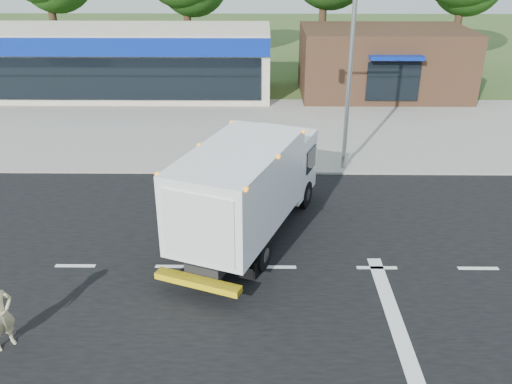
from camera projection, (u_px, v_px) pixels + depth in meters
ground at (276, 268)px, 16.11m from camera, size 120.00×120.00×0.00m
road_asphalt at (276, 267)px, 16.11m from camera, size 60.00×14.00×0.02m
sidewalk at (272, 162)px, 23.51m from camera, size 60.00×2.40×0.12m
parking_apron at (270, 122)px, 28.78m from camera, size 60.00×9.00×0.02m
lane_markings at (326, 294)px, 14.87m from camera, size 55.20×7.00×0.01m
ems_box_truck at (249, 184)px, 16.89m from camera, size 4.92×7.94×3.37m
retail_strip_mall at (124, 61)px, 33.39m from camera, size 18.00×6.20×4.00m
brown_storefront at (383, 62)px, 33.27m from camera, size 10.00×6.70×4.00m
traffic_signal_pole at (335, 52)px, 20.87m from camera, size 3.51×0.25×8.00m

